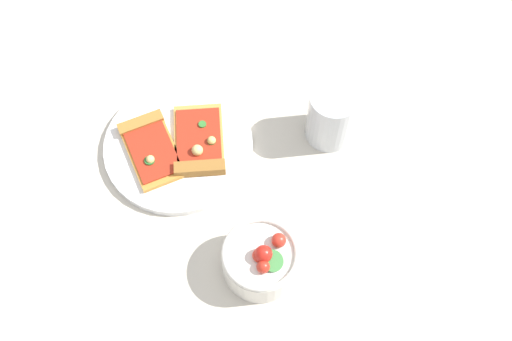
# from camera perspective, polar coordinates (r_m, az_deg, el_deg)

# --- Properties ---
(ground_plane) EXTENTS (2.40, 2.40, 0.00)m
(ground_plane) POSITION_cam_1_polar(r_m,az_deg,el_deg) (1.03, -6.08, 2.01)
(ground_plane) COLOR beige
(ground_plane) RESTS_ON ground
(plate) EXTENTS (0.24, 0.24, 0.01)m
(plate) POSITION_cam_1_polar(r_m,az_deg,el_deg) (1.02, -7.09, 2.37)
(plate) COLOR white
(plate) RESTS_ON ground_plane
(pizza_slice_near) EXTENTS (0.09, 0.14, 0.02)m
(pizza_slice_near) POSITION_cam_1_polar(r_m,az_deg,el_deg) (1.00, -5.22, 2.28)
(pizza_slice_near) COLOR gold
(pizza_slice_near) RESTS_ON plate
(pizza_slice_far) EXTENTS (0.12, 0.15, 0.02)m
(pizza_slice_far) POSITION_cam_1_polar(r_m,az_deg,el_deg) (1.02, -9.69, 2.24)
(pizza_slice_far) COLOR gold
(pizza_slice_far) RESTS_ON plate
(salad_bowl) EXTENTS (0.11, 0.11, 0.08)m
(salad_bowl) POSITION_cam_1_polar(r_m,az_deg,el_deg) (0.91, 0.44, -8.15)
(salad_bowl) COLOR white
(salad_bowl) RESTS_ON ground_plane
(soda_glass) EXTENTS (0.08, 0.08, 0.11)m
(soda_glass) POSITION_cam_1_polar(r_m,az_deg,el_deg) (1.00, 6.91, 4.97)
(soda_glass) COLOR silver
(soda_glass) RESTS_ON ground_plane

